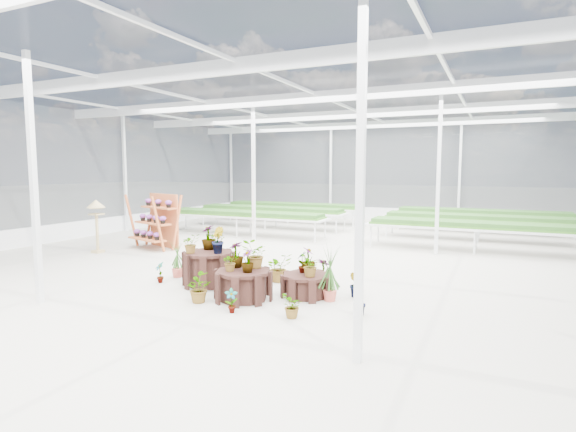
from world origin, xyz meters
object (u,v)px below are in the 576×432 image
at_px(plinth_tall, 209,269).
at_px(plinth_low, 307,285).
at_px(shelf_rack, 154,221).
at_px(plinth_mid, 243,285).
at_px(bird_table, 97,226).

bearing_deg(plinth_tall, plinth_low, 2.60).
bearing_deg(shelf_rack, plinth_low, -7.77).
distance_m(plinth_mid, plinth_low, 1.22).
xyz_separation_m(plinth_tall, plinth_low, (2.20, 0.10, -0.14)).
xyz_separation_m(plinth_tall, plinth_mid, (1.20, -0.60, -0.08)).
height_order(plinth_mid, shelf_rack, shelf_rack).
height_order(plinth_tall, plinth_low, plinth_tall).
xyz_separation_m(plinth_mid, bird_table, (-6.31, 2.31, 0.50)).
bearing_deg(plinth_tall, shelf_rack, 144.02).
bearing_deg(shelf_rack, plinth_tall, -19.23).
bearing_deg(plinth_mid, plinth_tall, 153.43).
relative_size(plinth_low, shelf_rack, 0.58).
bearing_deg(plinth_low, shelf_rack, 155.48).
bearing_deg(plinth_mid, bird_table, 159.88).
relative_size(plinth_tall, plinth_mid, 0.99).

